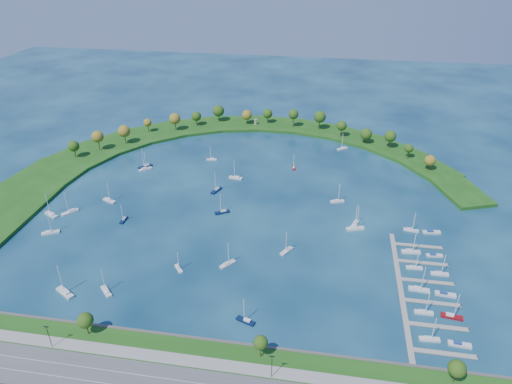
% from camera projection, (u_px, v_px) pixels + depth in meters
% --- Properties ---
extents(ground, '(700.00, 700.00, 0.00)m').
position_uv_depth(ground, '(246.00, 202.00, 259.02)').
color(ground, '#07223E').
rests_on(ground, ground).
extents(breakwater, '(286.74, 247.64, 2.00)m').
position_uv_depth(breakwater, '(191.00, 158.00, 306.90)').
color(breakwater, '#1A4A13').
rests_on(breakwater, ground).
extents(breakwater_trees, '(234.65, 90.07, 14.41)m').
position_uv_depth(breakwater_trees, '(249.00, 125.00, 332.51)').
color(breakwater_trees, '#382314').
rests_on(breakwater_trees, breakwater).
extents(harbor_tower, '(2.60, 2.60, 4.11)m').
position_uv_depth(harbor_tower, '(256.00, 122.00, 356.83)').
color(harbor_tower, gray).
rests_on(harbor_tower, breakwater).
extents(dock_system, '(24.28, 82.00, 1.60)m').
position_uv_depth(dock_system, '(418.00, 291.00, 194.43)').
color(dock_system, gray).
rests_on(dock_system, ground).
extents(moored_boat_0, '(2.04, 6.79, 9.92)m').
position_uv_depth(moored_boat_0, '(124.00, 219.00, 241.66)').
color(moored_boat_0, '#09183A').
rests_on(moored_boat_0, ground).
extents(moored_boat_1, '(9.49, 5.32, 13.45)m').
position_uv_depth(moored_boat_1, '(355.00, 228.00, 234.46)').
color(moored_boat_1, silver).
rests_on(moored_boat_1, ground).
extents(moored_boat_2, '(5.44, 6.35, 9.66)m').
position_uv_depth(moored_boat_2, '(179.00, 268.00, 206.78)').
color(moored_boat_2, silver).
rests_on(moored_boat_2, ground).
extents(moored_boat_3, '(8.57, 5.43, 12.23)m').
position_uv_depth(moored_boat_3, '(109.00, 200.00, 258.95)').
color(moored_boat_3, silver).
rests_on(moored_boat_3, ground).
extents(moored_boat_4, '(6.80, 7.65, 11.80)m').
position_uv_depth(moored_boat_4, '(227.00, 264.00, 209.38)').
color(moored_boat_4, silver).
rests_on(moored_boat_4, ground).
extents(moored_boat_5, '(8.00, 4.68, 11.36)m').
position_uv_depth(moored_boat_5, '(246.00, 320.00, 178.93)').
color(moored_boat_5, '#09183A').
rests_on(moored_boat_5, ground).
extents(moored_boat_6, '(4.94, 8.56, 12.14)m').
position_uv_depth(moored_boat_6, '(355.00, 224.00, 237.94)').
color(moored_boat_6, silver).
rests_on(moored_boat_6, ground).
extents(moored_boat_7, '(9.13, 6.46, 13.23)m').
position_uv_depth(moored_boat_7, '(51.00, 214.00, 245.82)').
color(moored_boat_7, silver).
rests_on(moored_boat_7, ground).
extents(moored_boat_8, '(8.03, 5.93, 11.73)m').
position_uv_depth(moored_boat_8, '(222.00, 212.00, 248.28)').
color(moored_boat_8, '#09183A').
rests_on(moored_boat_8, ground).
extents(moored_boat_9, '(7.48, 8.54, 13.10)m').
position_uv_depth(moored_boat_9, '(70.00, 212.00, 248.14)').
color(moored_boat_9, silver).
rests_on(moored_boat_9, ground).
extents(moored_boat_10, '(8.22, 8.34, 13.45)m').
position_uv_depth(moored_boat_10, '(145.00, 166.00, 296.45)').
color(moored_boat_10, '#09183A').
rests_on(moored_boat_10, ground).
extents(moored_boat_11, '(7.80, 6.52, 11.77)m').
position_uv_depth(moored_boat_11, '(343.00, 148.00, 321.05)').
color(moored_boat_11, silver).
rests_on(moored_boat_11, ground).
extents(moored_boat_12, '(9.96, 7.43, 14.58)m').
position_uv_depth(moored_boat_12, '(65.00, 292.00, 192.65)').
color(moored_boat_12, silver).
rests_on(moored_boat_12, ground).
extents(moored_boat_13, '(7.28, 7.27, 11.81)m').
position_uv_depth(moored_boat_13, '(106.00, 291.00, 193.49)').
color(moored_boat_13, silver).
rests_on(moored_boat_13, ground).
extents(moored_boat_14, '(8.68, 6.14, 12.58)m').
position_uv_depth(moored_boat_14, '(50.00, 232.00, 231.31)').
color(moored_boat_14, silver).
rests_on(moored_boat_14, ground).
extents(moored_boat_15, '(8.66, 3.57, 12.35)m').
position_uv_depth(moored_boat_15, '(236.00, 177.00, 282.83)').
color(moored_boat_15, silver).
rests_on(moored_boat_15, ground).
extents(moored_boat_16, '(5.42, 8.83, 12.58)m').
position_uv_depth(moored_boat_16, '(216.00, 190.00, 269.15)').
color(moored_boat_16, '#09183A').
rests_on(moored_boat_16, ground).
extents(moored_boat_17, '(6.95, 2.97, 9.90)m').
position_uv_depth(moored_boat_17, '(212.00, 159.00, 305.99)').
color(moored_boat_17, silver).
rests_on(moored_boat_17, ground).
extents(moored_boat_18, '(2.94, 6.65, 9.46)m').
position_uv_depth(moored_boat_18, '(294.00, 167.00, 295.42)').
color(moored_boat_18, maroon).
rests_on(moored_boat_18, ground).
extents(moored_boat_19, '(6.04, 7.70, 11.42)m').
position_uv_depth(moored_boat_19, '(287.00, 250.00, 218.15)').
color(moored_boat_19, silver).
rests_on(moored_boat_19, ground).
extents(moored_boat_20, '(7.68, 7.53, 12.35)m').
position_uv_depth(moored_boat_20, '(145.00, 169.00, 293.18)').
color(moored_boat_20, silver).
rests_on(moored_boat_20, ground).
extents(moored_boat_21, '(8.08, 4.58, 11.46)m').
position_uv_depth(moored_boat_21, '(337.00, 201.00, 258.21)').
color(moored_boat_21, silver).
rests_on(moored_boat_21, ground).
extents(docked_boat_0, '(7.68, 2.62, 11.11)m').
position_uv_depth(docked_boat_0, '(429.00, 339.00, 170.82)').
color(docked_boat_0, silver).
rests_on(docked_boat_0, ground).
extents(docked_boat_1, '(8.32, 2.85, 1.67)m').
position_uv_depth(docked_boat_1, '(459.00, 344.00, 168.80)').
color(docked_boat_1, silver).
rests_on(docked_boat_1, ground).
extents(docked_boat_2, '(7.41, 2.12, 10.87)m').
position_uv_depth(docked_boat_2, '(424.00, 312.00, 182.85)').
color(docked_boat_2, silver).
rests_on(docked_boat_2, ground).
extents(docked_boat_3, '(8.48, 3.34, 12.13)m').
position_uv_depth(docked_boat_3, '(452.00, 316.00, 180.90)').
color(docked_boat_3, maroon).
rests_on(docked_boat_3, ground).
extents(docked_boat_4, '(8.81, 3.10, 12.70)m').
position_uv_depth(docked_boat_4, '(419.00, 289.00, 194.52)').
color(docked_boat_4, silver).
rests_on(docked_boat_4, ground).
extents(docked_boat_5, '(8.62, 3.11, 1.72)m').
position_uv_depth(docked_boat_5, '(445.00, 294.00, 192.11)').
color(docked_boat_5, silver).
rests_on(docked_boat_5, ground).
extents(docked_boat_6, '(7.29, 2.46, 10.55)m').
position_uv_depth(docked_boat_6, '(414.00, 267.00, 207.23)').
color(docked_boat_6, silver).
rests_on(docked_boat_6, ground).
extents(docked_boat_7, '(7.76, 2.37, 11.32)m').
position_uv_depth(docked_boat_7, '(440.00, 273.00, 203.46)').
color(docked_boat_7, silver).
rests_on(docked_boat_7, ground).
extents(docked_boat_8, '(9.00, 3.25, 12.96)m').
position_uv_depth(docked_boat_8, '(411.00, 251.00, 217.38)').
color(docked_boat_8, silver).
rests_on(docked_boat_8, ground).
extents(docked_boat_9, '(7.72, 2.94, 1.54)m').
position_uv_depth(docked_boat_9, '(434.00, 255.00, 215.25)').
color(docked_boat_9, silver).
rests_on(docked_boat_9, ground).
extents(docked_boat_10, '(7.67, 3.16, 10.94)m').
position_uv_depth(docked_boat_10, '(411.00, 230.00, 233.36)').
color(docked_boat_10, silver).
rests_on(docked_boat_10, ground).
extents(docked_boat_11, '(8.92, 3.55, 1.77)m').
position_uv_depth(docked_boat_11, '(431.00, 232.00, 231.80)').
color(docked_boat_11, silver).
rests_on(docked_boat_11, ground).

